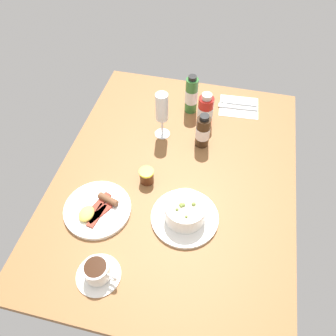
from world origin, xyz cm
name	(u,v)px	position (x,y,z in cm)	size (l,w,h in cm)	color
ground_plane	(175,178)	(0.00, 0.00, -1.50)	(110.00, 84.00, 3.00)	brown
porridge_bowl	(185,213)	(-16.56, -6.67, 3.62)	(21.82, 21.82, 8.58)	white
cutlery_setting	(238,106)	(42.39, -17.96, 0.26)	(14.77, 17.23, 0.90)	white
coffee_cup	(97,272)	(-40.77, 13.67, 2.83)	(13.01, 13.01, 6.32)	white
wine_glass	(162,109)	(19.15, 9.56, 12.73)	(6.00, 6.00, 19.53)	white
jam_jar	(147,176)	(-4.67, 9.26, 2.79)	(5.12, 5.12, 5.52)	#4B2312
sauce_bottle_green	(191,95)	(35.63, 1.38, 7.92)	(5.12, 5.12, 17.01)	#337233
sauce_bottle_brown	(203,131)	(17.50, -6.45, 6.60)	(5.36, 5.36, 14.38)	#382314
sauce_bottle_red	(205,111)	(29.19, -5.51, 6.56)	(6.14, 6.14, 14.53)	#B21E19
breakfast_plate	(97,209)	(-20.28, 21.87, 0.97)	(22.07, 22.07, 3.70)	white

